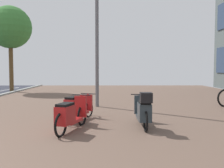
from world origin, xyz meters
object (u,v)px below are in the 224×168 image
object	(u,v)px
scooter_near	(77,108)
street_tree	(10,28)
lamp_post	(97,14)
scooter_mid	(143,111)
scooter_far	(70,115)

from	to	relation	value
scooter_near	street_tree	world-z (taller)	street_tree
scooter_near	lamp_post	size ratio (longest dim) A/B	0.23
scooter_mid	street_tree	bearing A→B (deg)	125.48
scooter_near	scooter_mid	xyz separation A→B (m)	(1.82, -0.82, 0.05)
scooter_near	street_tree	bearing A→B (deg)	120.18
scooter_near	street_tree	distance (m)	11.56
lamp_post	street_tree	distance (m)	8.91
lamp_post	scooter_mid	bearing A→B (deg)	-69.39
scooter_far	lamp_post	bearing A→B (deg)	83.39
street_tree	scooter_far	bearing A→B (deg)	-62.79
scooter_mid	scooter_far	xyz separation A→B (m)	(-1.84, -0.39, -0.04)
scooter_near	lamp_post	xyz separation A→B (m)	(0.45, 2.83, 3.28)
street_tree	scooter_mid	bearing A→B (deg)	-54.52
scooter_mid	scooter_far	world-z (taller)	scooter_mid
scooter_near	street_tree	size ratio (longest dim) A/B	0.28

